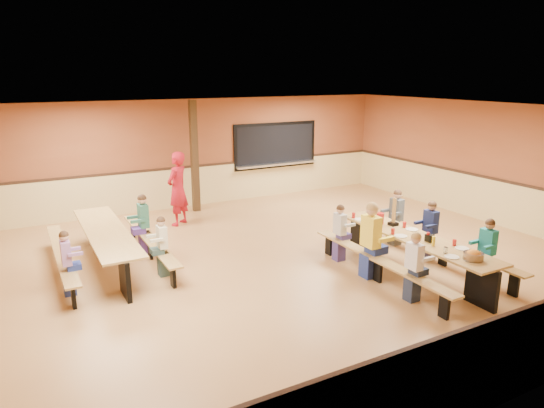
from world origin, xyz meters
TOP-DOWN VIEW (x-y plane):
  - ground at (0.00, 0.00)m, footprint 12.00×12.00m
  - room_envelope at (0.00, 0.00)m, footprint 12.04×10.04m
  - kitchen_pass_through at (2.60, 4.96)m, footprint 2.78×0.28m
  - structural_post at (-0.20, 4.40)m, footprint 0.18×0.18m
  - cafeteria_table_main at (1.90, -1.67)m, footprint 1.91×3.70m
  - cafeteria_table_second at (-3.09, 1.42)m, footprint 1.91×3.70m
  - seated_child_white_left at (1.08, -2.53)m, footprint 0.35×0.29m
  - seated_adult_yellow at (1.08, -1.43)m, footprint 0.46×0.38m
  - seated_child_grey_left at (1.08, -0.48)m, footprint 0.34×0.28m
  - seated_child_teal_right at (2.73, -2.63)m, footprint 0.36×0.29m
  - seated_child_navy_right at (2.73, -1.28)m, footprint 0.36×0.30m
  - seated_child_char_right at (2.73, -0.29)m, footprint 0.38×0.31m
  - seated_child_purple_sec at (-3.92, 0.41)m, footprint 0.33×0.27m
  - seated_child_green_sec at (-2.27, 1.82)m, footprint 0.39×0.32m
  - seated_child_tan_sec at (-2.27, 0.45)m, footprint 0.33×0.27m
  - standing_woman at (-1.02, 3.39)m, footprint 0.80×0.76m
  - punch_pitcher at (1.85, -0.77)m, footprint 0.16×0.16m
  - chip_bowl at (1.88, -3.02)m, footprint 0.32×0.32m
  - napkin_dispenser at (1.92, -2.03)m, footprint 0.10×0.14m
  - condiment_mustard at (1.82, -2.22)m, footprint 0.06×0.06m
  - condiment_ketchup at (1.90, -2.01)m, footprint 0.06×0.06m
  - table_paddle at (2.01, -0.98)m, footprint 0.16×0.16m
  - place_settings at (1.90, -1.67)m, footprint 0.65×3.30m

SIDE VIEW (x-z plane):
  - ground at x=0.00m, z-range 0.00..0.00m
  - cafeteria_table_main at x=1.90m, z-range 0.16..0.90m
  - cafeteria_table_second at x=-3.09m, z-range 0.16..0.90m
  - seated_child_purple_sec at x=-3.92m, z-range 0.00..1.13m
  - seated_child_tan_sec at x=-2.27m, z-range 0.00..1.13m
  - seated_child_grey_left at x=1.08m, z-range 0.00..1.15m
  - seated_child_white_left at x=1.08m, z-range 0.00..1.17m
  - seated_child_teal_right at x=2.73m, z-range 0.00..1.19m
  - seated_child_navy_right at x=2.73m, z-range 0.00..1.20m
  - seated_child_char_right at x=2.73m, z-range 0.00..1.23m
  - seated_child_green_sec at x=-2.27m, z-range 0.00..1.24m
  - room_envelope at x=0.00m, z-range -0.82..2.20m
  - seated_adult_yellow at x=1.08m, z-range 0.00..1.41m
  - place_settings at x=1.90m, z-range 0.74..0.85m
  - napkin_dispenser at x=1.92m, z-range 0.74..0.87m
  - chip_bowl at x=1.88m, z-range 0.74..0.89m
  - condiment_mustard at x=1.82m, z-range 0.74..0.91m
  - condiment_ketchup at x=1.90m, z-range 0.74..0.91m
  - punch_pitcher at x=1.85m, z-range 0.74..0.96m
  - table_paddle at x=2.01m, z-range 0.60..1.16m
  - standing_woman at x=-1.02m, z-range 0.00..1.84m
  - kitchen_pass_through at x=2.60m, z-range 0.80..2.18m
  - structural_post at x=-0.20m, z-range 0.00..3.00m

